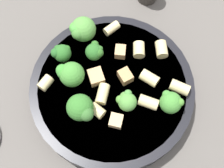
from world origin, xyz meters
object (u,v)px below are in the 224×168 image
object	(u,v)px
chicken_chunk_1	(116,121)
broccoli_floret_5	(82,30)
rigatoni_0	(45,83)
rigatoni_1	(103,94)
rigatoni_2	(161,49)
rigatoni_6	(98,111)
broccoli_floret_1	(81,109)
broccoli_floret_0	(70,74)
rigatoni_7	(149,100)
rigatoni_5	(149,78)
broccoli_floret_3	(127,101)
chicken_chunk_0	(125,76)
pasta_bowl	(112,90)
rigatoni_8	(112,28)
broccoli_floret_2	(95,52)
chicken_chunk_3	(95,79)
broccoli_floret_6	(62,53)
chicken_chunk_2	(120,52)
broccoli_floret_4	(171,102)
rigatoni_3	(180,87)
rigatoni_4	(139,50)

from	to	relation	value
chicken_chunk_1	broccoli_floret_5	bearing A→B (deg)	138.31
rigatoni_0	rigatoni_1	size ratio (longest dim) A/B	0.73
rigatoni_2	rigatoni_6	distance (m)	0.14
broccoli_floret_1	rigatoni_6	size ratio (longest dim) A/B	2.15
broccoli_floret_5	rigatoni_2	world-z (taller)	broccoli_floret_5
broccoli_floret_0	rigatoni_7	bearing A→B (deg)	10.86
rigatoni_5	rigatoni_7	xyz separation A→B (m)	(0.01, -0.03, -0.00)
rigatoni_1	rigatoni_6	bearing A→B (deg)	-76.77
broccoli_floret_1	broccoli_floret_5	bearing A→B (deg)	119.51
broccoli_floret_3	chicken_chunk_0	world-z (taller)	broccoli_floret_3
pasta_bowl	rigatoni_8	size ratio (longest dim) A/B	9.96
rigatoni_2	broccoli_floret_5	bearing A→B (deg)	-164.19
rigatoni_0	rigatoni_1	bearing A→B (deg)	16.00
broccoli_floret_2	chicken_chunk_3	distance (m)	0.04
broccoli_floret_6	rigatoni_6	size ratio (longest dim) A/B	1.55
pasta_bowl	rigatoni_7	size ratio (longest dim) A/B	8.81
broccoli_floret_3	rigatoni_0	world-z (taller)	broccoli_floret_3
rigatoni_7	chicken_chunk_1	size ratio (longest dim) A/B	1.47
broccoli_floret_2	rigatoni_1	world-z (taller)	broccoli_floret_2
broccoli_floret_2	broccoli_floret_3	xyz separation A→B (m)	(0.08, -0.05, 0.00)
chicken_chunk_2	broccoli_floret_6	bearing A→B (deg)	-146.83
broccoli_floret_0	rigatoni_6	xyz separation A→B (m)	(0.06, -0.03, -0.02)
broccoli_floret_2	broccoli_floret_3	bearing A→B (deg)	-31.83
broccoli_floret_3	rigatoni_2	world-z (taller)	broccoli_floret_3
rigatoni_6	rigatoni_7	xyz separation A→B (m)	(0.06, 0.05, 0.00)
chicken_chunk_2	broccoli_floret_5	bearing A→B (deg)	-178.67
broccoli_floret_5	broccoli_floret_6	distance (m)	0.05
rigatoni_2	rigatoni_5	size ratio (longest dim) A/B	0.91
broccoli_floret_5	chicken_chunk_2	world-z (taller)	broccoli_floret_5
rigatoni_0	rigatoni_6	world-z (taller)	same
rigatoni_7	broccoli_floret_1	bearing A→B (deg)	-141.71
broccoli_floret_4	pasta_bowl	bearing A→B (deg)	-173.14
rigatoni_1	rigatoni_2	distance (m)	0.11
broccoli_floret_4	broccoli_floret_6	size ratio (longest dim) A/B	1.09
rigatoni_0	chicken_chunk_1	bearing A→B (deg)	-0.98
rigatoni_3	chicken_chunk_1	xyz separation A→B (m)	(-0.06, -0.09, -0.00)
pasta_bowl	broccoli_floret_3	xyz separation A→B (m)	(0.03, -0.02, 0.04)
broccoli_floret_1	rigatoni_2	bearing A→B (deg)	68.09
rigatoni_7	rigatoni_5	bearing A→B (deg)	115.05
broccoli_floret_0	rigatoni_6	bearing A→B (deg)	-23.74
chicken_chunk_1	chicken_chunk_2	distance (m)	0.11
pasta_bowl	rigatoni_7	distance (m)	0.06
rigatoni_1	broccoli_floret_2	bearing A→B (deg)	128.53
broccoli_floret_4	broccoli_floret_5	distance (m)	0.17
rigatoni_2	broccoli_floret_0	bearing A→B (deg)	-132.85
broccoli_floret_5	chicken_chunk_1	distance (m)	0.15
rigatoni_2	rigatoni_4	xyz separation A→B (m)	(-0.03, -0.02, 0.00)
broccoli_floret_4	rigatoni_1	world-z (taller)	broccoli_floret_4
broccoli_floret_6	rigatoni_2	distance (m)	0.15
rigatoni_1	rigatoni_7	size ratio (longest dim) A/B	1.04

